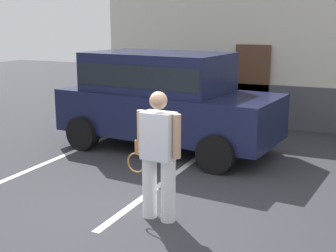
# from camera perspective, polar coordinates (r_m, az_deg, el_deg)

# --- Properties ---
(ground_plane) EXTENTS (40.00, 40.00, 0.00)m
(ground_plane) POSITION_cam_1_polar(r_m,az_deg,el_deg) (6.68, -3.54, -11.01)
(ground_plane) COLOR #2D2D33
(parking_stripe_0) EXTENTS (0.12, 4.40, 0.01)m
(parking_stripe_0) POSITION_cam_1_polar(r_m,az_deg,el_deg) (9.35, -14.61, -4.34)
(parking_stripe_0) COLOR silver
(parking_stripe_0) RESTS_ON ground_plane
(parking_stripe_1) EXTENTS (0.12, 4.40, 0.01)m
(parking_stripe_1) POSITION_cam_1_polar(r_m,az_deg,el_deg) (8.05, -0.26, -6.73)
(parking_stripe_1) COLOR silver
(parking_stripe_1) RESTS_ON ground_plane
(house_frontage) EXTENTS (8.61, 0.40, 3.38)m
(house_frontage) POSITION_cam_1_polar(r_m,az_deg,el_deg) (12.30, 10.89, 7.45)
(house_frontage) COLOR beige
(house_frontage) RESTS_ON ground_plane
(parked_suv) EXTENTS (4.76, 2.52, 2.05)m
(parked_suv) POSITION_cam_1_polar(r_m,az_deg,el_deg) (9.79, -0.52, 3.72)
(parked_suv) COLOR #141938
(parked_suv) RESTS_ON ground_plane
(tennis_player_man) EXTENTS (0.91, 0.31, 1.79)m
(tennis_player_man) POSITION_cam_1_polar(r_m,az_deg,el_deg) (6.28, -1.19, -3.56)
(tennis_player_man) COLOR white
(tennis_player_man) RESTS_ON ground_plane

